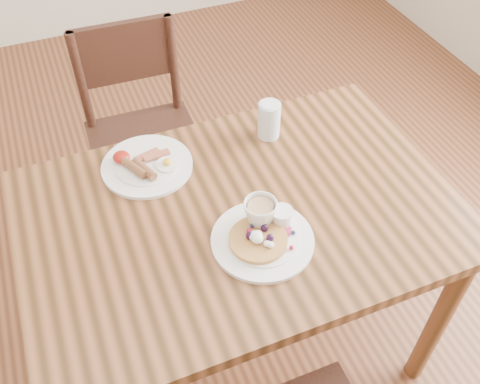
% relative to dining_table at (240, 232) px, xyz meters
% --- Properties ---
extents(ground, '(5.00, 5.00, 0.00)m').
position_rel_dining_table_xyz_m(ground, '(0.00, 0.00, -0.65)').
color(ground, '#4F2916').
rests_on(ground, ground).
extents(dining_table, '(1.20, 0.80, 0.75)m').
position_rel_dining_table_xyz_m(dining_table, '(0.00, 0.00, 0.00)').
color(dining_table, brown).
rests_on(dining_table, ground).
extents(chair_far, '(0.43, 0.43, 0.88)m').
position_rel_dining_table_xyz_m(chair_far, '(-0.11, 0.75, -0.16)').
color(chair_far, '#391D15').
rests_on(chair_far, ground).
extents(pancake_plate, '(0.27, 0.27, 0.06)m').
position_rel_dining_table_xyz_m(pancake_plate, '(0.02, -0.12, 0.11)').
color(pancake_plate, white).
rests_on(pancake_plate, dining_table).
extents(breakfast_plate, '(0.27, 0.27, 0.04)m').
position_rel_dining_table_xyz_m(breakfast_plate, '(-0.20, 0.26, 0.11)').
color(breakfast_plate, white).
rests_on(breakfast_plate, dining_table).
extents(teacup_saucer, '(0.14, 0.14, 0.09)m').
position_rel_dining_table_xyz_m(teacup_saucer, '(0.03, -0.08, 0.14)').
color(teacup_saucer, white).
rests_on(teacup_saucer, dining_table).
extents(water_glass, '(0.07, 0.07, 0.12)m').
position_rel_dining_table_xyz_m(water_glass, '(0.20, 0.26, 0.16)').
color(water_glass, silver).
rests_on(water_glass, dining_table).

